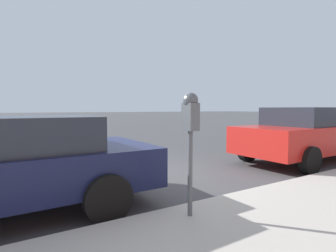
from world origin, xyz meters
name	(u,v)px	position (x,y,z in m)	size (l,w,h in m)	color
ground_plane	(146,175)	(0.00, 0.00, 0.00)	(220.00, 220.00, 0.00)	#424244
parking_meter	(190,122)	(-2.57, 0.67, 1.32)	(0.21, 0.19, 1.54)	#4C5156
car_red	(307,133)	(-0.97, -4.57, 0.80)	(2.04, 4.41, 1.52)	#B21E19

